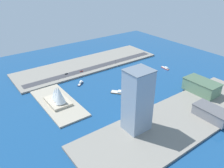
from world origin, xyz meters
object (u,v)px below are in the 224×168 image
object	(u,v)px
tower_tall_glass	(137,101)
terminal_long_green	(201,86)
sailboat_small_white	(143,74)
pickup_red	(81,71)
warehouse_low_gray	(212,113)
opera_landmark	(58,96)
traffic_light_waterfront	(116,61)
barge_flat_brown	(120,92)
suv_black	(66,74)
patrol_launch_navy	(80,83)
tugboat_red	(165,68)

from	to	relation	value
tower_tall_glass	terminal_long_green	bearing A→B (deg)	-87.44
sailboat_small_white	pickup_red	bearing A→B (deg)	50.80
warehouse_low_gray	tower_tall_glass	size ratio (longest dim) A/B	0.60
tower_tall_glass	opera_landmark	bearing A→B (deg)	25.22
traffic_light_waterfront	opera_landmark	bearing A→B (deg)	113.85
sailboat_small_white	opera_landmark	size ratio (longest dim) A/B	0.33
terminal_long_green	tower_tall_glass	size ratio (longest dim) A/B	0.69
barge_flat_brown	suv_black	size ratio (longest dim) A/B	4.72
warehouse_low_gray	patrol_launch_navy	bearing A→B (deg)	24.63
tugboat_red	terminal_long_green	size ratio (longest dim) A/B	0.37
tugboat_red	traffic_light_waterfront	size ratio (longest dim) A/B	2.48
warehouse_low_gray	tower_tall_glass	distance (m)	86.76
tower_tall_glass	barge_flat_brown	bearing A→B (deg)	-26.29
tugboat_red	suv_black	bearing A→B (deg)	63.54
barge_flat_brown	suv_black	bearing A→B (deg)	19.99
patrol_launch_navy	sailboat_small_white	bearing A→B (deg)	-106.93
traffic_light_waterfront	barge_flat_brown	bearing A→B (deg)	146.45
warehouse_low_gray	terminal_long_green	world-z (taller)	terminal_long_green
terminal_long_green	pickup_red	world-z (taller)	terminal_long_green
tugboat_red	pickup_red	size ratio (longest dim) A/B	3.45
terminal_long_green	opera_landmark	size ratio (longest dim) A/B	1.25
patrol_launch_navy	pickup_red	distance (m)	36.75
tower_tall_glass	warehouse_low_gray	bearing A→B (deg)	-114.69
tower_tall_glass	opera_landmark	world-z (taller)	tower_tall_glass
patrol_launch_navy	tower_tall_glass	bearing A→B (deg)	177.87
patrol_launch_navy	opera_landmark	distance (m)	56.48
warehouse_low_gray	tower_tall_glass	world-z (taller)	tower_tall_glass
barge_flat_brown	tugboat_red	size ratio (longest dim) A/B	1.36
sailboat_small_white	traffic_light_waterfront	world-z (taller)	sailboat_small_white
suv_black	traffic_light_waterfront	world-z (taller)	traffic_light_waterfront
warehouse_low_gray	terminal_long_green	bearing A→B (deg)	-44.87
terminal_long_green	pickup_red	bearing A→B (deg)	32.00
opera_landmark	sailboat_small_white	bearing A→B (deg)	-88.92
patrol_launch_navy	tugboat_red	world-z (taller)	patrol_launch_navy
tugboat_red	warehouse_low_gray	world-z (taller)	warehouse_low_gray
pickup_red	opera_landmark	xyz separation A→B (m)	(-61.80, 65.77, 7.54)
warehouse_low_gray	terminal_long_green	size ratio (longest dim) A/B	0.87
tugboat_red	terminal_long_green	distance (m)	85.76
warehouse_low_gray	traffic_light_waterfront	distance (m)	180.55
warehouse_low_gray	pickup_red	xyz separation A→B (m)	(185.79, 51.63, -4.89)
traffic_light_waterfront	opera_landmark	xyz separation A→B (m)	(-56.29, 127.33, 4.10)
suv_black	sailboat_small_white	bearing A→B (deg)	-123.85
suv_black	patrol_launch_navy	bearing A→B (deg)	-174.06
patrol_launch_navy	traffic_light_waterfront	distance (m)	84.97
barge_flat_brown	tower_tall_glass	world-z (taller)	tower_tall_glass
sailboat_small_white	pickup_red	world-z (taller)	sailboat_small_white
sailboat_small_white	opera_landmark	xyz separation A→B (m)	(-2.62, 138.33, 10.06)
warehouse_low_gray	pickup_red	world-z (taller)	warehouse_low_gray
traffic_light_waterfront	warehouse_low_gray	bearing A→B (deg)	176.85
barge_flat_brown	suv_black	world-z (taller)	suv_black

